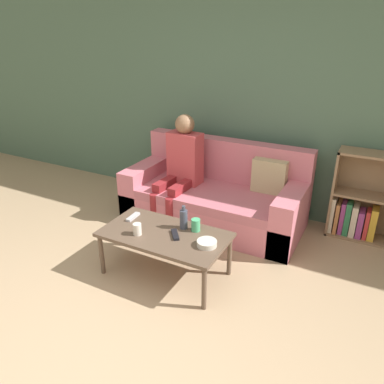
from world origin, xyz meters
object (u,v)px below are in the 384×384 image
object	(u,v)px
tv_remote_0	(133,217)
snack_bowl	(207,243)
bookshelf	(362,204)
cup_far	(196,225)
couch	(216,197)
person_adult	(182,162)
tv_remote_1	(175,235)
cup_near	(137,229)
bottle	(184,219)
coffee_table	(165,237)

from	to	relation	value
tv_remote_0	snack_bowl	world-z (taller)	snack_bowl
bookshelf	cup_far	bearing A→B (deg)	-132.25
couch	person_adult	xyz separation A→B (m)	(-0.39, -0.08, 0.39)
couch	bookshelf	distance (m)	1.52
person_adult	tv_remote_1	distance (m)	1.18
snack_bowl	couch	bearing A→B (deg)	110.82
cup_near	snack_bowl	xyz separation A→B (m)	(0.60, 0.11, -0.03)
couch	bottle	distance (m)	1.00
cup_near	snack_bowl	distance (m)	0.61
tv_remote_1	couch	bearing A→B (deg)	58.29
coffee_table	person_adult	xyz separation A→B (m)	(-0.41, 1.04, 0.29)
bookshelf	person_adult	distance (m)	1.94
bookshelf	snack_bowl	distance (m)	1.84
tv_remote_0	bottle	xyz separation A→B (m)	(0.51, 0.05, 0.08)
bookshelf	couch	bearing A→B (deg)	-165.09
person_adult	tv_remote_0	world-z (taller)	person_adult
coffee_table	couch	bearing A→B (deg)	91.24
coffee_table	cup_far	size ratio (longest dim) A/B	9.89
cup_far	snack_bowl	bearing A→B (deg)	-42.53
cup_far	snack_bowl	xyz separation A→B (m)	(0.19, -0.17, -0.03)
cup_far	couch	bearing A→B (deg)	104.08
bookshelf	coffee_table	bearing A→B (deg)	-133.64
cup_far	snack_bowl	world-z (taller)	cup_far
bookshelf	bottle	world-z (taller)	bookshelf
coffee_table	person_adult	bearing A→B (deg)	111.56
person_adult	coffee_table	bearing A→B (deg)	-64.76
cup_near	cup_far	world-z (taller)	cup_far
cup_far	bottle	xyz separation A→B (m)	(-0.11, -0.01, 0.04)
coffee_table	snack_bowl	distance (m)	0.41
couch	snack_bowl	world-z (taller)	couch
bookshelf	snack_bowl	bearing A→B (deg)	-124.19
person_adult	cup_near	bearing A→B (deg)	-75.72
person_adult	tv_remote_0	distance (m)	0.97
tv_remote_1	person_adult	bearing A→B (deg)	78.20
bookshelf	tv_remote_1	distance (m)	2.02
bookshelf	coffee_table	world-z (taller)	bookshelf
tv_remote_1	snack_bowl	size ratio (longest dim) A/B	1.00
cup_near	cup_far	distance (m)	0.50
coffee_table	tv_remote_0	size ratio (longest dim) A/B	6.33
tv_remote_0	bottle	world-z (taller)	bottle
cup_near	bottle	size ratio (longest dim) A/B	0.47
coffee_table	person_adult	distance (m)	1.16
bookshelf	cup_near	bearing A→B (deg)	-134.99
bookshelf	snack_bowl	xyz separation A→B (m)	(-1.03, -1.52, 0.07)
tv_remote_0	tv_remote_1	xyz separation A→B (m)	(0.50, -0.10, 0.00)
tv_remote_1	snack_bowl	distance (m)	0.31
snack_bowl	cup_near	bearing A→B (deg)	-169.46
bookshelf	tv_remote_0	size ratio (longest dim) A/B	5.37
couch	cup_near	bearing A→B (deg)	-97.72
bottle	tv_remote_1	bearing A→B (deg)	-90.39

